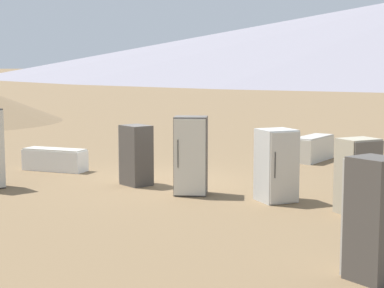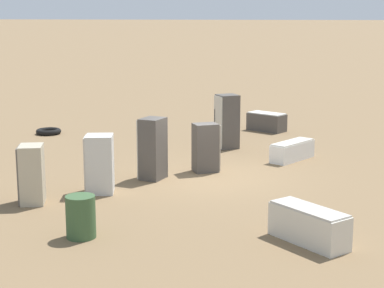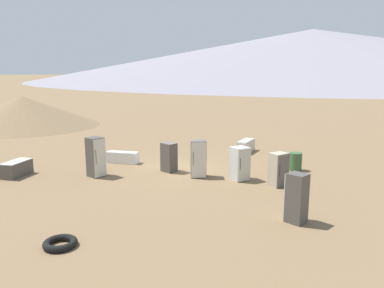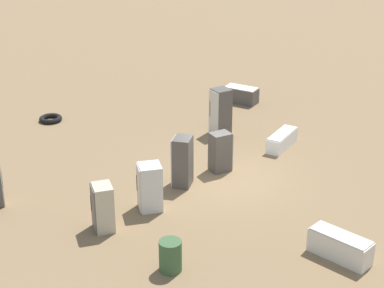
% 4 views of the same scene
% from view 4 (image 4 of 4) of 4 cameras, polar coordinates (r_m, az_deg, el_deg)
% --- Properties ---
extents(ground_plane, '(1000.00, 1000.00, 0.00)m').
position_cam_4_polar(ground_plane, '(23.16, 3.40, -3.08)').
color(ground_plane, brown).
extents(discarded_fridge_0, '(1.43, 1.88, 0.62)m').
position_cam_4_polar(discarded_fridge_0, '(25.76, 8.24, 0.34)').
color(discarded_fridge_0, white).
rests_on(discarded_fridge_0, ground_plane).
extents(discarded_fridge_1, '(1.70, 1.40, 0.75)m').
position_cam_4_polar(discarded_fridge_1, '(30.48, 4.64, 4.38)').
color(discarded_fridge_1, '#4C4742').
rests_on(discarded_fridge_1, ground_plane).
extents(discarded_fridge_2, '(0.92, 0.85, 1.49)m').
position_cam_4_polar(discarded_fridge_2, '(23.44, 2.79, -0.71)').
color(discarded_fridge_2, '#4C4742').
rests_on(discarded_fridge_2, ground_plane).
extents(discarded_fridge_3, '(0.80, 0.88, 1.51)m').
position_cam_4_polar(discarded_fridge_3, '(19.89, -7.71, -5.61)').
color(discarded_fridge_3, '#B2A88E').
rests_on(discarded_fridge_3, ground_plane).
extents(discarded_fridge_4, '(0.98, 0.96, 1.93)m').
position_cam_4_polar(discarded_fridge_4, '(26.69, 2.79, 2.92)').
color(discarded_fridge_4, '#4C4742').
rests_on(discarded_fridge_4, ground_plane).
extents(discarded_fridge_5, '(1.77, 1.72, 0.77)m').
position_cam_4_polar(discarded_fridge_5, '(19.01, 13.24, -8.88)').
color(discarded_fridge_5, beige).
rests_on(discarded_fridge_5, ground_plane).
extents(discarded_fridge_6, '(0.89, 0.88, 1.58)m').
position_cam_4_polar(discarded_fridge_6, '(20.85, -3.54, -3.85)').
color(discarded_fridge_6, silver).
rests_on(discarded_fridge_6, ground_plane).
extents(discarded_fridge_8, '(0.79, 0.87, 1.80)m').
position_cam_4_polar(discarded_fridge_8, '(22.31, -0.64, -1.57)').
color(discarded_fridge_8, '#4C4742').
rests_on(discarded_fridge_8, ground_plane).
extents(scrap_tire, '(1.00, 1.00, 0.21)m').
position_cam_4_polar(scrap_tire, '(28.91, -12.22, 2.24)').
color(scrap_tire, black).
rests_on(scrap_tire, ground_plane).
extents(rusty_barrel, '(0.64, 0.64, 0.93)m').
position_cam_4_polar(rusty_barrel, '(17.99, -1.71, -9.90)').
color(rusty_barrel, '#385633').
rests_on(rusty_barrel, ground_plane).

